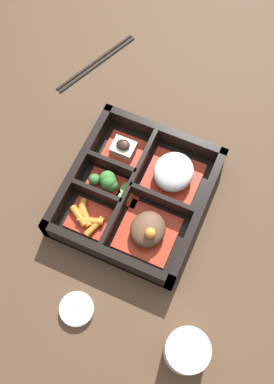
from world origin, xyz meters
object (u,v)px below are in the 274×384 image
(tea_cup, at_px, (187,351))
(sauce_dish, at_px, (77,309))
(chopsticks, at_px, (96,62))
(bowl_rice, at_px, (173,173))

(tea_cup, relative_size, sauce_dish, 1.22)
(tea_cup, distance_m, sauce_dish, 0.19)
(tea_cup, xyz_separation_m, chopsticks, (-0.45, -0.37, -0.03))
(tea_cup, height_order, chopsticks, tea_cup)
(bowl_rice, xyz_separation_m, chopsticks, (-0.18, -0.24, -0.03))
(sauce_dish, bearing_deg, chopsticks, -157.69)
(bowl_rice, bearing_deg, chopsticks, -127.05)
(chopsticks, height_order, sauce_dish, sauce_dish)
(bowl_rice, height_order, chopsticks, bowl_rice)
(bowl_rice, relative_size, sauce_dish, 1.74)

